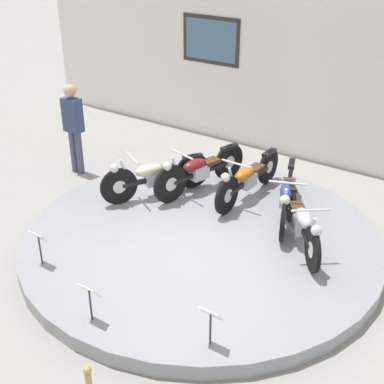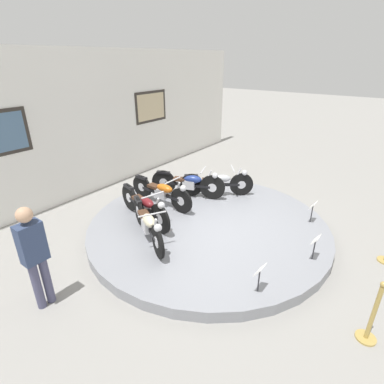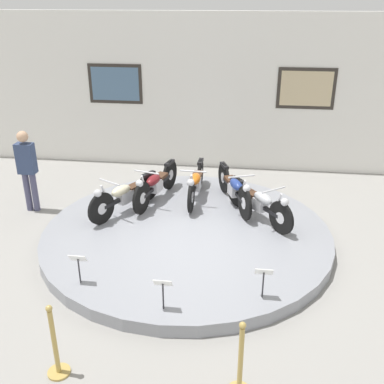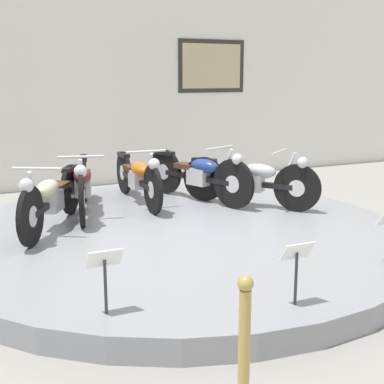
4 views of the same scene
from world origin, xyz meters
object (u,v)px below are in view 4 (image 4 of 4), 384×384
at_px(info_placard_front_left, 105,267).
at_px(motorcycle_cream, 51,197).
at_px(motorcycle_blue, 199,173).
at_px(info_placard_front_centre, 297,260).
at_px(motorcycle_maroon, 83,183).
at_px(motorcycle_silver, 252,179).
at_px(motorcycle_orange, 138,176).

bearing_deg(info_placard_front_left, motorcycle_cream, 88.88).
xyz_separation_m(motorcycle_blue, info_placard_front_centre, (-0.83, -3.51, -0.03)).
xyz_separation_m(motorcycle_maroon, motorcycle_blue, (1.65, 0.00, 0.00)).
xyz_separation_m(motorcycle_cream, motorcycle_silver, (2.67, 0.00, -0.00)).
bearing_deg(motorcycle_maroon, info_placard_front_left, -100.30).
xyz_separation_m(motorcycle_orange, info_placard_front_centre, (0.00, -3.73, -0.02)).
bearing_deg(motorcycle_blue, info_placard_front_left, -125.84).
bearing_deg(info_placard_front_centre, motorcycle_silver, 65.38).
relative_size(motorcycle_silver, info_placard_front_left, 3.11).
distance_m(motorcycle_cream, motorcycle_silver, 2.67).
relative_size(motorcycle_silver, info_placard_front_centre, 3.11).
height_order(info_placard_front_left, info_placard_front_centre, same).
bearing_deg(motorcycle_orange, motorcycle_silver, -31.26).
bearing_deg(motorcycle_maroon, motorcycle_blue, 0.06).
bearing_deg(info_placard_front_centre, motorcycle_maroon, 103.23).
bearing_deg(motorcycle_cream, info_placard_front_left, -91.12).
xyz_separation_m(motorcycle_maroon, info_placard_front_centre, (0.82, -3.51, -0.03)).
bearing_deg(motorcycle_orange, motorcycle_maroon, -164.76).
relative_size(motorcycle_blue, motorcycle_silver, 1.20).
height_order(motorcycle_orange, info_placard_front_left, motorcycle_orange).
height_order(motorcycle_maroon, info_placard_front_centre, motorcycle_maroon).
relative_size(motorcycle_cream, info_placard_front_centre, 3.43).
bearing_deg(motorcycle_orange, motorcycle_blue, -15.02).
bearing_deg(motorcycle_cream, motorcycle_orange, 31.52).
relative_size(motorcycle_blue, info_placard_front_left, 3.72).
bearing_deg(info_placard_front_left, info_placard_front_centre, -18.09).
relative_size(motorcycle_cream, motorcycle_orange, 0.89).
bearing_deg(info_placard_front_left, motorcycle_silver, 42.24).
bearing_deg(info_placard_front_centre, motorcycle_blue, 76.71).
bearing_deg(motorcycle_blue, motorcycle_cream, -164.65).
bearing_deg(motorcycle_maroon, motorcycle_silver, -15.23).
bearing_deg(motorcycle_cream, motorcycle_silver, 0.07).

